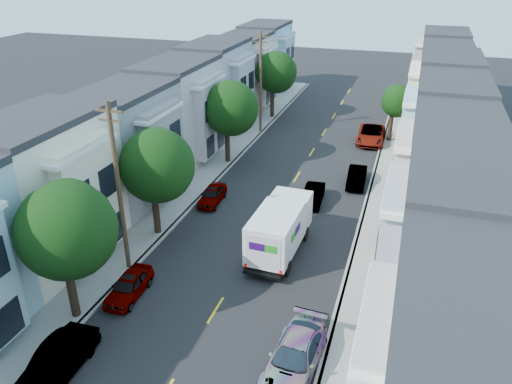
{
  "coord_description": "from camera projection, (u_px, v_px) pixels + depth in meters",
  "views": [
    {
      "loc": [
        8.37,
        -19.13,
        16.87
      ],
      "look_at": [
        -0.96,
        9.89,
        2.2
      ],
      "focal_mm": 35.0,
      "sensor_mm": 36.0,
      "label": 1
    }
  ],
  "objects": [
    {
      "name": "townhouse_row_left",
      "position": [
        159.0,
        174.0,
        41.98
      ],
      "size": [
        5.0,
        70.0,
        8.5
      ],
      "primitive_type": "cube",
      "color": "beige",
      "rests_on": "ground"
    },
    {
      "name": "parked_left_d",
      "position": [
        212.0,
        195.0,
        37.01
      ],
      "size": [
        1.68,
        3.88,
        1.23
      ],
      "primitive_type": "imported",
      "rotation": [
        0.0,
        0.0,
        0.06
      ],
      "color": "black",
      "rests_on": "ground"
    },
    {
      "name": "parked_right_b",
      "position": [
        295.0,
        357.0,
        22.04
      ],
      "size": [
        2.39,
        5.04,
        1.48
      ],
      "primitive_type": "imported",
      "rotation": [
        0.0,
        0.0,
        -0.07
      ],
      "color": "white",
      "rests_on": "ground"
    },
    {
      "name": "parked_left_c",
      "position": [
        129.0,
        286.0,
        26.87
      ],
      "size": [
        1.67,
        3.96,
        1.26
      ],
      "primitive_type": "imported",
      "rotation": [
        0.0,
        0.0,
        0.05
      ],
      "color": "#9EA1AA",
      "rests_on": "ground"
    },
    {
      "name": "townhouse_row_right",
      "position": [
        438.0,
        213.0,
        35.83
      ],
      "size": [
        5.0,
        70.0,
        8.5
      ],
      "primitive_type": "cube",
      "color": "beige",
      "rests_on": "ground"
    },
    {
      "name": "curb_right",
      "position": [
        366.0,
        202.0,
        37.2
      ],
      "size": [
        0.3,
        70.0,
        0.15
      ],
      "primitive_type": "cube",
      "color": "gray",
      "rests_on": "ground"
    },
    {
      "name": "tree_d",
      "position": [
        230.0,
        109.0,
        42.15
      ],
      "size": [
        4.7,
        4.7,
        7.32
      ],
      "color": "black",
      "rests_on": "ground"
    },
    {
      "name": "parked_right_d",
      "position": [
        371.0,
        135.0,
        48.76
      ],
      "size": [
        2.71,
        5.59,
        1.53
      ],
      "primitive_type": "imported",
      "rotation": [
        0.0,
        0.0,
        0.03
      ],
      "color": "#101636",
      "rests_on": "ground"
    },
    {
      "name": "tree_c",
      "position": [
        156.0,
        166.0,
        30.93
      ],
      "size": [
        4.7,
        4.7,
        7.29
      ],
      "color": "black",
      "rests_on": "ground"
    },
    {
      "name": "fedex_truck",
      "position": [
        280.0,
        228.0,
        30.33
      ],
      "size": [
        2.51,
        6.51,
        3.12
      ],
      "rotation": [
        0.0,
        0.0,
        -0.03
      ],
      "color": "silver",
      "rests_on": "ground"
    },
    {
      "name": "sidewalk_left",
      "position": [
        201.0,
        179.0,
        40.9
      ],
      "size": [
        2.6,
        70.0,
        0.15
      ],
      "primitive_type": "cube",
      "color": "gray",
      "rests_on": "ground"
    },
    {
      "name": "curb_left",
      "position": [
        216.0,
        181.0,
        40.54
      ],
      "size": [
        0.3,
        70.0,
        0.15
      ],
      "primitive_type": "cube",
      "color": "gray",
      "rests_on": "ground"
    },
    {
      "name": "centerline",
      "position": [
        288.0,
        192.0,
        38.9
      ],
      "size": [
        0.12,
        70.0,
        0.01
      ],
      "primitive_type": "cube",
      "color": "gold",
      "rests_on": "ground"
    },
    {
      "name": "road_slab",
      "position": [
        288.0,
        192.0,
        38.9
      ],
      "size": [
        12.0,
        70.0,
        0.02
      ],
      "primitive_type": "cube",
      "color": "black",
      "rests_on": "ground"
    },
    {
      "name": "parked_right_c",
      "position": [
        357.0,
        177.0,
        39.82
      ],
      "size": [
        1.59,
        4.03,
        1.32
      ],
      "primitive_type": "imported",
      "rotation": [
        0.0,
        0.0,
        0.05
      ],
      "color": "black",
      "rests_on": "ground"
    },
    {
      "name": "tree_e",
      "position": [
        275.0,
        72.0,
        54.18
      ],
      "size": [
        4.52,
        4.52,
        7.38
      ],
      "color": "black",
      "rests_on": "ground"
    },
    {
      "name": "ground",
      "position": [
        216.0,
        310.0,
        26.03
      ],
      "size": [
        160.0,
        160.0,
        0.0
      ],
      "primitive_type": "plane",
      "color": "black",
      "rests_on": "ground"
    },
    {
      "name": "utility_pole_near",
      "position": [
        119.0,
        190.0,
        27.25
      ],
      "size": [
        1.6,
        0.26,
        10.0
      ],
      "color": "#42301E",
      "rests_on": "ground"
    },
    {
      "name": "sidewalk_right",
      "position": [
        384.0,
        204.0,
        36.84
      ],
      "size": [
        2.6,
        70.0,
        0.15
      ],
      "primitive_type": "cube",
      "color": "gray",
      "rests_on": "ground"
    },
    {
      "name": "tree_b",
      "position": [
        65.0,
        231.0,
        23.29
      ],
      "size": [
        4.7,
        4.7,
        7.51
      ],
      "color": "black",
      "rests_on": "ground"
    },
    {
      "name": "parked_left_b",
      "position": [
        57.0,
        363.0,
        21.72
      ],
      "size": [
        1.73,
        4.51,
        1.48
      ],
      "primitive_type": "imported",
      "rotation": [
        0.0,
        0.0,
        0.04
      ],
      "color": "black",
      "rests_on": "ground"
    },
    {
      "name": "utility_pole_far",
      "position": [
        261.0,
        83.0,
        49.56
      ],
      "size": [
        1.6,
        0.26,
        10.0
      ],
      "color": "#42301E",
      "rests_on": "ground"
    },
    {
      "name": "tree_far_r",
      "position": [
        397.0,
        102.0,
        47.46
      ],
      "size": [
        3.1,
        3.1,
        5.64
      ],
      "color": "black",
      "rests_on": "ground"
    },
    {
      "name": "lead_sedan",
      "position": [
        313.0,
        195.0,
        36.95
      ],
      "size": [
        1.59,
        3.85,
        1.26
      ],
      "primitive_type": "imported",
      "rotation": [
        0.0,
        0.0,
        0.07
      ],
      "color": "black",
      "rests_on": "ground"
    }
  ]
}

